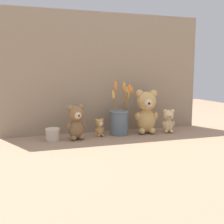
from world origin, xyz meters
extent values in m
plane|color=#8E7056|center=(0.00, 0.00, 0.00)|extent=(4.00, 4.00, 0.00)
cube|color=gray|center=(0.00, 0.17, 0.40)|extent=(1.37, 0.02, 0.79)
ellipsoid|color=tan|center=(0.24, 0.03, 0.08)|extent=(0.14, 0.12, 0.17)
sphere|color=tan|center=(0.24, 0.03, 0.21)|extent=(0.13, 0.13, 0.13)
sphere|color=#D1B289|center=(0.23, -0.02, 0.21)|extent=(0.06, 0.06, 0.06)
sphere|color=black|center=(0.23, -0.05, 0.21)|extent=(0.02, 0.02, 0.02)
sphere|color=tan|center=(0.29, 0.02, 0.26)|extent=(0.05, 0.05, 0.05)
sphere|color=tan|center=(0.20, 0.04, 0.26)|extent=(0.05, 0.05, 0.05)
ellipsoid|color=tan|center=(0.30, 0.01, 0.11)|extent=(0.05, 0.06, 0.08)
ellipsoid|color=tan|center=(0.18, 0.03, 0.11)|extent=(0.05, 0.06, 0.08)
ellipsoid|color=tan|center=(0.27, -0.02, 0.02)|extent=(0.05, 0.07, 0.04)
ellipsoid|color=tan|center=(0.20, 0.00, 0.02)|extent=(0.05, 0.07, 0.04)
ellipsoid|color=olive|center=(-0.24, -0.01, 0.06)|extent=(0.10, 0.09, 0.12)
sphere|color=olive|center=(-0.24, -0.01, 0.16)|extent=(0.09, 0.09, 0.09)
sphere|color=#D1B289|center=(-0.23, -0.04, 0.15)|extent=(0.05, 0.05, 0.05)
sphere|color=black|center=(-0.23, -0.06, 0.15)|extent=(0.01, 0.01, 0.01)
sphere|color=olive|center=(-0.20, 0.00, 0.19)|extent=(0.04, 0.04, 0.04)
sphere|color=olive|center=(-0.27, -0.01, 0.19)|extent=(0.04, 0.04, 0.04)
ellipsoid|color=olive|center=(-0.19, -0.01, 0.08)|extent=(0.03, 0.05, 0.06)
ellipsoid|color=olive|center=(-0.28, -0.02, 0.08)|extent=(0.03, 0.05, 0.06)
ellipsoid|color=olive|center=(-0.21, -0.03, 0.02)|extent=(0.04, 0.05, 0.03)
ellipsoid|color=olive|center=(-0.26, -0.04, 0.02)|extent=(0.04, 0.05, 0.03)
ellipsoid|color=#DBBC84|center=(0.39, 0.00, 0.05)|extent=(0.08, 0.07, 0.09)
sphere|color=#DBBC84|center=(0.39, 0.00, 0.12)|extent=(0.07, 0.07, 0.07)
sphere|color=#D1B289|center=(0.38, -0.03, 0.11)|extent=(0.03, 0.03, 0.03)
sphere|color=black|center=(0.38, -0.04, 0.11)|extent=(0.01, 0.01, 0.01)
sphere|color=#DBBC84|center=(0.42, -0.01, 0.14)|extent=(0.03, 0.03, 0.03)
sphere|color=#DBBC84|center=(0.37, 0.00, 0.14)|extent=(0.03, 0.03, 0.03)
ellipsoid|color=#DBBC84|center=(0.42, -0.02, 0.06)|extent=(0.03, 0.04, 0.04)
ellipsoid|color=#DBBC84|center=(0.36, 0.00, 0.06)|extent=(0.03, 0.04, 0.04)
ellipsoid|color=#DBBC84|center=(0.40, -0.03, 0.01)|extent=(0.03, 0.04, 0.02)
ellipsoid|color=#DBBC84|center=(0.37, -0.02, 0.01)|extent=(0.03, 0.04, 0.02)
ellipsoid|color=tan|center=(-0.08, 0.02, 0.03)|extent=(0.06, 0.05, 0.07)
sphere|color=tan|center=(-0.08, 0.02, 0.09)|extent=(0.05, 0.05, 0.05)
sphere|color=beige|center=(-0.08, 0.01, 0.08)|extent=(0.02, 0.02, 0.02)
sphere|color=black|center=(-0.08, 0.00, 0.08)|extent=(0.01, 0.01, 0.01)
sphere|color=tan|center=(-0.06, 0.03, 0.10)|extent=(0.02, 0.02, 0.02)
sphere|color=tan|center=(-0.10, 0.02, 0.10)|extent=(0.02, 0.02, 0.02)
ellipsoid|color=tan|center=(-0.06, 0.03, 0.04)|extent=(0.02, 0.03, 0.03)
ellipsoid|color=tan|center=(-0.10, 0.02, 0.04)|extent=(0.02, 0.03, 0.03)
ellipsoid|color=tan|center=(-0.07, 0.01, 0.01)|extent=(0.02, 0.03, 0.02)
ellipsoid|color=tan|center=(-0.09, 0.01, 0.01)|extent=(0.02, 0.03, 0.02)
cylinder|color=slate|center=(0.05, 0.04, 0.08)|extent=(0.12, 0.12, 0.16)
torus|color=slate|center=(0.05, 0.04, 0.15)|extent=(0.13, 0.13, 0.01)
cylinder|color=olive|center=(0.02, 0.03, 0.21)|extent=(0.01, 0.02, 0.10)
ellipsoid|color=gold|center=(0.01, 0.03, 0.26)|extent=(0.02, 0.03, 0.06)
cylinder|color=olive|center=(0.10, 0.04, 0.21)|extent=(0.00, 0.04, 0.10)
ellipsoid|color=gold|center=(0.12, 0.04, 0.26)|extent=(0.02, 0.04, 0.07)
cylinder|color=olive|center=(0.08, -0.01, 0.23)|extent=(0.05, 0.04, 0.15)
ellipsoid|color=orange|center=(0.10, -0.03, 0.31)|extent=(0.05, 0.04, 0.05)
cylinder|color=olive|center=(0.08, 0.01, 0.23)|extent=(0.02, 0.03, 0.13)
ellipsoid|color=gold|center=(0.10, 0.00, 0.29)|extent=(0.04, 0.04, 0.04)
cylinder|color=olive|center=(0.03, 0.02, 0.24)|extent=(0.01, 0.02, 0.16)
ellipsoid|color=orange|center=(0.02, 0.02, 0.32)|extent=(0.03, 0.03, 0.06)
cylinder|color=olive|center=(0.08, 0.04, 0.23)|extent=(0.00, 0.02, 0.15)
ellipsoid|color=gold|center=(0.09, 0.04, 0.31)|extent=(0.02, 0.02, 0.06)
cylinder|color=olive|center=(0.10, 0.02, 0.22)|extent=(0.02, 0.06, 0.13)
ellipsoid|color=orange|center=(0.13, 0.02, 0.29)|extent=(0.03, 0.04, 0.05)
cylinder|color=beige|center=(-0.38, 0.00, 0.03)|extent=(0.08, 0.08, 0.06)
cylinder|color=beige|center=(-0.38, 0.00, 0.07)|extent=(0.09, 0.09, 0.01)
camera|label=1|loc=(-0.54, -1.66, 0.40)|focal=45.00mm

